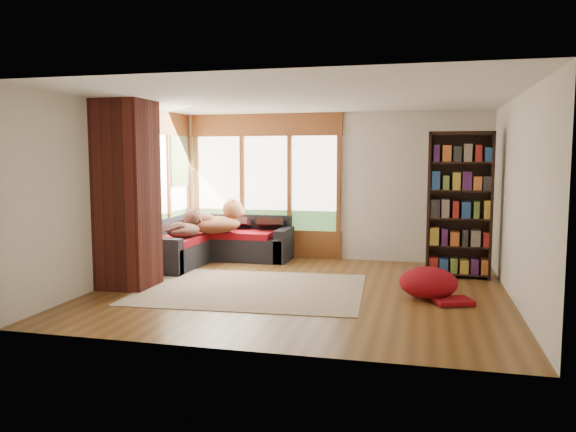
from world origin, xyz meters
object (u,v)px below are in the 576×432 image
at_px(brick_chimney, 127,195).
at_px(dog_brindle, 186,224).
at_px(sectional_sofa, 212,245).
at_px(pouf, 428,282).
at_px(area_rug, 251,289).
at_px(dog_tan, 220,217).
at_px(bookshelf, 459,205).

relative_size(brick_chimney, dog_brindle, 3.38).
distance_m(sectional_sofa, pouf, 4.04).
bearing_deg(brick_chimney, pouf, 4.58).
distance_m(area_rug, pouf, 2.39).
distance_m(brick_chimney, area_rug, 2.17).
distance_m(area_rug, dog_brindle, 2.04).
height_order(area_rug, dog_brindle, dog_brindle).
distance_m(brick_chimney, pouf, 4.26).
bearing_deg(dog_brindle, area_rug, -119.04).
bearing_deg(area_rug, dog_brindle, 141.56).
bearing_deg(pouf, dog_brindle, 164.24).
distance_m(sectional_sofa, dog_tan, 0.52).
distance_m(sectional_sofa, area_rug, 2.24).
distance_m(bookshelf, dog_tan, 3.95).
height_order(sectional_sofa, area_rug, sectional_sofa).
bearing_deg(dog_brindle, dog_tan, -22.97).
xyz_separation_m(bookshelf, dog_tan, (-3.93, 0.28, -0.31)).
bearing_deg(brick_chimney, dog_tan, 73.05).
height_order(brick_chimney, area_rug, brick_chimney).
relative_size(pouf, dog_tan, 0.73).
bearing_deg(dog_brindle, pouf, -96.37).
xyz_separation_m(sectional_sofa, pouf, (3.65, -1.72, -0.09)).
xyz_separation_m(brick_chimney, dog_tan, (0.61, 2.01, -0.51)).
xyz_separation_m(brick_chimney, pouf, (4.10, 0.33, -1.09)).
bearing_deg(dog_tan, area_rug, -100.64).
distance_m(dog_tan, dog_brindle, 0.71).
bearing_deg(bookshelf, dog_tan, 175.99).
xyz_separation_m(area_rug, dog_brindle, (-1.49, 1.18, 0.73)).
xyz_separation_m(bookshelf, dog_brindle, (-4.30, -0.32, -0.37)).
bearing_deg(bookshelf, brick_chimney, -159.04).
relative_size(sectional_sofa, dog_tan, 2.15).
bearing_deg(pouf, dog_tan, 154.19).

